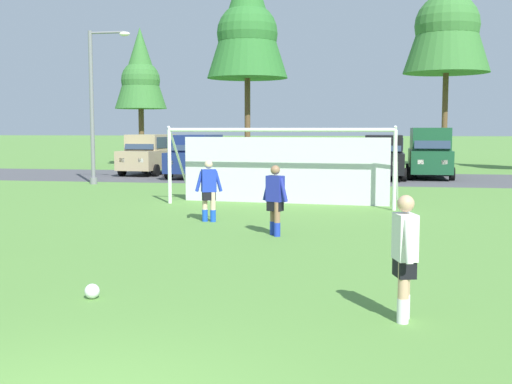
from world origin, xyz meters
The scene contains 17 objects.
ground_plane centered at (0.00, 15.00, 0.00)m, with size 400.00×400.00×0.00m, color #598C3D.
parking_lot_strip centered at (0.00, 27.67, 0.00)m, with size 52.00×8.40×0.01m, color #4C4C51.
soccer_ball centered at (-1.43, 3.86, 0.11)m, with size 0.22×0.22×0.22m.
soccer_goal centered at (-0.36, 16.23, 1.29)m, with size 7.55×2.53×2.57m.
player_striker_near centered at (-1.72, 11.84, 0.82)m, with size 0.74×0.37×1.64m.
player_defender_far centered at (3.01, 3.56, 0.82)m, with size 0.33×0.75×1.64m.
player_winger_left centered at (0.36, 9.90, 0.82)m, with size 0.67×0.45×1.64m.
parked_car_slot_far_left centered at (-9.37, 28.72, 1.11)m, with size 2.39×4.73×2.16m.
parked_car_slot_left centered at (-6.26, 26.98, 1.11)m, with size 2.36×4.71×2.16m.
parked_car_slot_center_left centered at (-2.78, 28.40, 0.88)m, with size 2.06×4.21×1.72m.
parked_car_slot_center centered at (1.01, 26.66, 0.88)m, with size 2.11×4.24×1.72m.
parked_car_slot_center_right centered at (3.05, 27.74, 1.11)m, with size 2.17×4.62×2.16m.
parked_car_slot_right centered at (5.34, 28.83, 1.34)m, with size 2.27×4.84×2.52m.
tree_left_edge centered at (-12.71, 36.44, 6.25)m, with size 3.42×3.42×9.11m.
tree_mid_left centered at (-5.30, 35.42, 9.27)m, with size 5.05×5.05×13.47m.
tree_center_back centered at (6.96, 38.04, 9.86)m, with size 5.37×5.37×14.31m.
street_lamp centered at (-9.57, 22.30, 3.51)m, with size 2.00×0.32×6.75m.
Camera 1 is at (2.61, -4.85, 2.48)m, focal length 45.51 mm.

